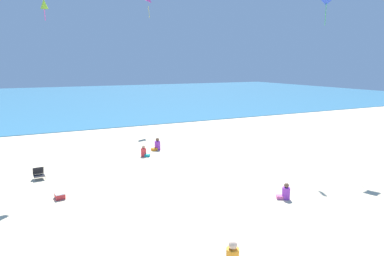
% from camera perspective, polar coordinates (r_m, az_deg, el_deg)
% --- Properties ---
extents(ground_plane, '(120.00, 120.00, 0.00)m').
position_cam_1_polar(ground_plane, '(18.32, -4.03, -6.70)').
color(ground_plane, beige).
extents(ocean_water, '(120.00, 60.00, 0.05)m').
position_cam_1_polar(ocean_water, '(59.65, -19.58, 4.79)').
color(ocean_water, teal).
rests_on(ocean_water, ground_plane).
extents(beach_chair_far_left, '(0.55, 0.61, 0.57)m').
position_cam_1_polar(beach_chair_far_left, '(18.07, -24.36, -6.96)').
color(beach_chair_far_left, black).
rests_on(beach_chair_far_left, ground_plane).
extents(cooler_box, '(0.42, 0.52, 0.25)m').
position_cam_1_polar(cooler_box, '(15.29, -21.33, -10.50)').
color(cooler_box, red).
rests_on(cooler_box, ground_plane).
extents(person_1, '(0.61, 0.53, 0.68)m').
position_cam_1_polar(person_1, '(14.68, 15.38, -10.49)').
color(person_1, purple).
rests_on(person_1, ground_plane).
extents(person_2, '(0.59, 0.58, 0.68)m').
position_cam_1_polar(person_2, '(20.64, -8.05, -4.06)').
color(person_2, red).
rests_on(person_2, ground_plane).
extents(person_3, '(0.71, 0.53, 0.80)m').
position_cam_1_polar(person_3, '(22.08, -5.90, -2.94)').
color(person_3, purple).
rests_on(person_3, ground_plane).
extents(kite_lime, '(0.43, 0.50, 1.00)m').
position_cam_1_polar(kite_lime, '(18.54, -23.61, 18.54)').
color(kite_lime, '#99DB33').
extents(kite_magenta, '(0.99, 1.00, 1.76)m').
position_cam_1_polar(kite_magenta, '(32.20, -7.21, 20.57)').
color(kite_magenta, '#DB3DA8').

